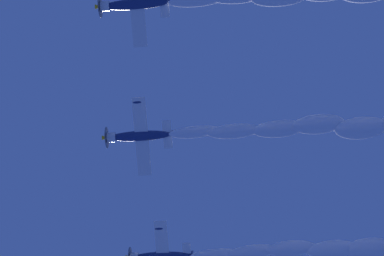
# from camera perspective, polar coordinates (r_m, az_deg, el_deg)

# --- Properties ---
(airplane_lead) EXTENTS (8.40, 8.11, 2.96)m
(airplane_lead) POSITION_cam_1_polar(r_m,az_deg,el_deg) (91.13, -4.17, 8.63)
(airplane_lead) COLOR navy
(airplane_left_wingman) EXTENTS (8.41, 8.11, 2.95)m
(airplane_left_wingman) POSITION_cam_1_polar(r_m,az_deg,el_deg) (95.40, -3.83, -0.56)
(airplane_left_wingman) COLOR navy
(smoke_trail_left_wingman) EXTENTS (19.48, 26.11, 3.82)m
(smoke_trail_left_wingman) POSITION_cam_1_polar(r_m,az_deg,el_deg) (94.79, 9.66, 0.13)
(smoke_trail_left_wingman) COLOR white
(smoke_trail_right_wingman) EXTENTS (19.20, 25.28, 3.70)m
(smoke_trail_right_wingman) POSITION_cam_1_polar(r_m,az_deg,el_deg) (101.73, 10.31, -8.30)
(smoke_trail_right_wingman) COLOR white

